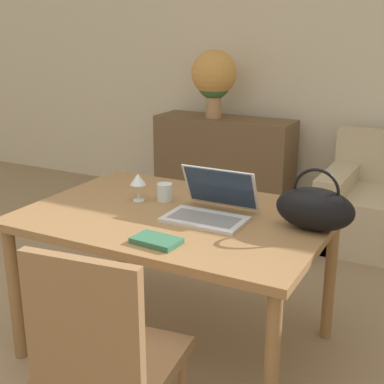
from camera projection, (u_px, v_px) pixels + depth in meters
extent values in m
cube|color=beige|center=(311.00, 58.00, 4.55)|extent=(10.00, 0.06, 2.70)
cube|color=olive|center=(177.00, 217.00, 2.60)|extent=(1.45, 1.02, 0.04)
cylinder|color=olive|center=(15.00, 294.00, 2.63)|extent=(0.06, 0.06, 0.70)
cylinder|color=olive|center=(271.00, 372.00, 2.04)|extent=(0.06, 0.06, 0.70)
cylinder|color=olive|center=(121.00, 233.00, 3.39)|extent=(0.06, 0.06, 0.70)
cylinder|color=olive|center=(330.00, 278.00, 2.80)|extent=(0.06, 0.06, 0.70)
cube|color=olive|center=(117.00, 362.00, 1.94)|extent=(0.49, 0.49, 0.05)
cube|color=olive|center=(83.00, 327.00, 1.68)|extent=(0.42, 0.09, 0.47)
cylinder|color=olive|center=(101.00, 376.00, 2.24)|extent=(0.04, 0.04, 0.43)
cube|color=#C1B293|center=(338.00, 204.00, 4.18)|extent=(0.20, 0.85, 0.56)
cube|color=brown|center=(224.00, 164.00, 4.83)|extent=(1.24, 0.40, 0.84)
cube|color=silver|center=(205.00, 219.00, 2.49)|extent=(0.38, 0.23, 0.02)
cube|color=gray|center=(204.00, 218.00, 2.49)|extent=(0.32, 0.15, 0.00)
cube|color=silver|center=(220.00, 188.00, 2.60)|extent=(0.38, 0.10, 0.21)
cube|color=#23334C|center=(220.00, 187.00, 2.60)|extent=(0.35, 0.09, 0.19)
cylinder|color=silver|center=(165.00, 192.00, 2.77)|extent=(0.08, 0.08, 0.09)
cylinder|color=silver|center=(139.00, 200.00, 2.78)|extent=(0.06, 0.06, 0.01)
cylinder|color=silver|center=(138.00, 192.00, 2.76)|extent=(0.01, 0.01, 0.08)
cone|color=silver|center=(138.00, 179.00, 2.74)|extent=(0.08, 0.08, 0.06)
ellipsoid|color=black|center=(315.00, 209.00, 2.36)|extent=(0.35, 0.18, 0.19)
torus|color=black|center=(316.00, 191.00, 2.34)|extent=(0.21, 0.01, 0.21)
cylinder|color=tan|center=(214.00, 104.00, 4.67)|extent=(0.14, 0.14, 0.24)
sphere|color=#3D6B38|center=(214.00, 82.00, 4.61)|extent=(0.29, 0.29, 0.29)
sphere|color=#D6994C|center=(214.00, 73.00, 4.59)|extent=(0.39, 0.39, 0.39)
cube|color=#336B4C|center=(156.00, 241.00, 2.24)|extent=(0.21, 0.14, 0.02)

